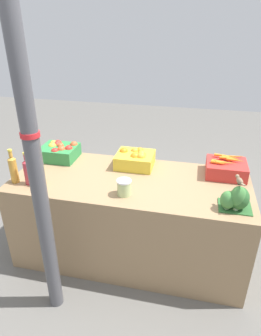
# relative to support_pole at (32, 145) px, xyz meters

# --- Properties ---
(ground_plane) EXTENTS (10.00, 10.00, 0.00)m
(ground_plane) POSITION_rel_support_pole_xyz_m (0.42, 0.66, -1.28)
(ground_plane) COLOR #605E59
(market_table) EXTENTS (1.90, 0.82, 0.76)m
(market_table) POSITION_rel_support_pole_xyz_m (0.42, 0.66, -0.90)
(market_table) COLOR #937551
(market_table) RESTS_ON ground_plane
(support_pole) EXTENTS (0.11, 0.11, 2.56)m
(support_pole) POSITION_rel_support_pole_xyz_m (0.00, 0.00, 0.00)
(support_pole) COLOR #4C4C51
(support_pole) RESTS_ON ground_plane
(apple_crate) EXTENTS (0.32, 0.28, 0.15)m
(apple_crate) POSITION_rel_support_pole_xyz_m (-0.30, 0.90, -0.45)
(apple_crate) COLOR #2D8442
(apple_crate) RESTS_ON market_table
(orange_crate) EXTENTS (0.32, 0.28, 0.15)m
(orange_crate) POSITION_rel_support_pole_xyz_m (0.41, 0.90, -0.45)
(orange_crate) COLOR gold
(orange_crate) RESTS_ON market_table
(carrot_crate) EXTENTS (0.32, 0.28, 0.15)m
(carrot_crate) POSITION_rel_support_pole_xyz_m (1.17, 0.90, -0.46)
(carrot_crate) COLOR red
(carrot_crate) RESTS_ON market_table
(broccoli_pile) EXTENTS (0.22, 0.18, 0.19)m
(broccoli_pile) POSITION_rel_support_pole_xyz_m (1.21, 0.40, -0.43)
(broccoli_pile) COLOR #2D602D
(broccoli_pile) RESTS_ON market_table
(juice_bottle_amber) EXTENTS (0.06, 0.06, 0.28)m
(juice_bottle_amber) POSITION_rel_support_pole_xyz_m (-0.45, 0.41, -0.40)
(juice_bottle_amber) COLOR gold
(juice_bottle_amber) RESTS_ON market_table
(juice_bottle_ruby) EXTENTS (0.06, 0.06, 0.27)m
(juice_bottle_ruby) POSITION_rel_support_pole_xyz_m (-0.33, 0.41, -0.41)
(juice_bottle_ruby) COLOR #B2333D
(juice_bottle_ruby) RESTS_ON market_table
(juice_bottle_golden) EXTENTS (0.06, 0.06, 0.24)m
(juice_bottle_golden) POSITION_rel_support_pole_xyz_m (-0.22, 0.41, -0.42)
(juice_bottle_golden) COLOR gold
(juice_bottle_golden) RESTS_ON market_table
(pickle_jar) EXTENTS (0.11, 0.11, 0.12)m
(pickle_jar) POSITION_rel_support_pole_xyz_m (0.43, 0.42, -0.46)
(pickle_jar) COLOR #B2C684
(pickle_jar) RESTS_ON market_table
(sparrow_bird) EXTENTS (0.06, 0.13, 0.05)m
(sparrow_bird) POSITION_rel_support_pole_xyz_m (1.21, 0.42, -0.31)
(sparrow_bird) COLOR #4C3D2D
(sparrow_bird) RESTS_ON broccoli_pile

